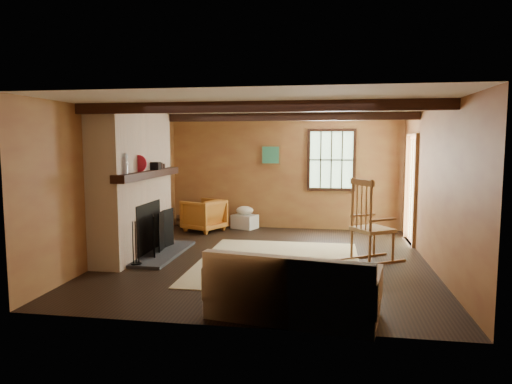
% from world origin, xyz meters
% --- Properties ---
extents(ground, '(5.50, 5.50, 0.00)m').
position_xyz_m(ground, '(0.00, 0.00, 0.00)').
color(ground, black).
rests_on(ground, ground).
extents(room_envelope, '(5.02, 5.52, 2.44)m').
position_xyz_m(room_envelope, '(0.22, 0.26, 1.63)').
color(room_envelope, '#9C6B37').
rests_on(room_envelope, ground).
extents(fireplace, '(1.02, 2.30, 2.40)m').
position_xyz_m(fireplace, '(-2.23, -0.00, 1.10)').
color(fireplace, '#A66340').
rests_on(fireplace, ground).
extents(rug, '(2.50, 3.00, 0.01)m').
position_xyz_m(rug, '(0.20, -0.20, 0.00)').
color(rug, beige).
rests_on(rug, ground).
extents(rocking_chair, '(1.07, 0.94, 1.32)m').
position_xyz_m(rocking_chair, '(1.61, 0.12, 0.56)').
color(rocking_chair, tan).
rests_on(rocking_chair, ground).
extents(sofa, '(1.92, 1.10, 0.73)m').
position_xyz_m(sofa, '(0.60, -2.40, 0.26)').
color(sofa, silver).
rests_on(sofa, ground).
extents(firewood_pile, '(0.71, 0.13, 0.26)m').
position_xyz_m(firewood_pile, '(-2.05, 2.60, 0.13)').
color(firewood_pile, '#533423').
rests_on(firewood_pile, ground).
extents(laundry_basket, '(0.61, 0.55, 0.30)m').
position_xyz_m(laundry_basket, '(-0.85, 2.55, 0.15)').
color(laundry_basket, white).
rests_on(laundry_basket, ground).
extents(basket_pillow, '(0.40, 0.33, 0.19)m').
position_xyz_m(basket_pillow, '(-0.85, 2.55, 0.39)').
color(basket_pillow, silver).
rests_on(basket_pillow, laundry_basket).
extents(armchair, '(0.99, 0.98, 0.68)m').
position_xyz_m(armchair, '(-1.65, 2.11, 0.34)').
color(armchair, '#BF6026').
rests_on(armchair, ground).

